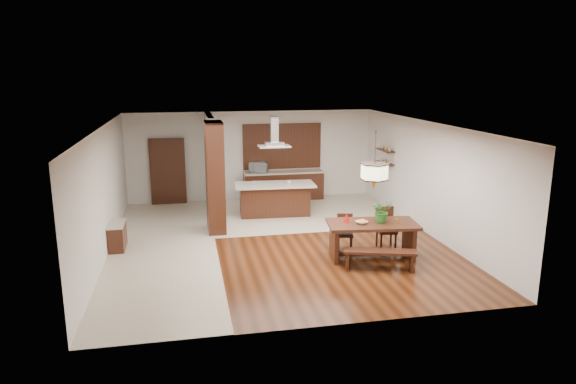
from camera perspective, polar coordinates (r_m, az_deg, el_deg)
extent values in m
plane|color=#38190A|center=(12.89, -1.31, -5.48)|extent=(9.00, 9.00, 0.00)
cube|color=white|center=(12.28, -1.38, 7.46)|extent=(8.00, 9.00, 0.04)
cube|color=silver|center=(16.88, -4.05, 4.03)|extent=(8.00, 0.04, 2.90)
cube|color=silver|center=(8.27, 4.19, -5.72)|extent=(8.00, 0.04, 2.90)
cube|color=silver|center=(12.46, -19.77, 0.00)|extent=(0.04, 9.00, 2.90)
cube|color=silver|center=(13.76, 15.28, 1.51)|extent=(0.04, 9.00, 2.90)
cube|color=beige|center=(12.73, -13.66, -6.09)|extent=(2.50, 9.00, 0.01)
cube|color=beige|center=(15.47, 1.61, -2.26)|extent=(5.50, 4.00, 0.01)
cube|color=#361B0D|center=(12.28, -1.38, 7.39)|extent=(8.00, 9.00, 0.02)
cube|color=black|center=(13.51, -8.11, 1.64)|extent=(0.45, 1.00, 2.90)
cube|color=silver|center=(15.57, -8.59, 3.14)|extent=(0.18, 2.40, 2.90)
cube|color=black|center=(12.91, -18.42, -4.67)|extent=(0.37, 0.88, 0.63)
cube|color=black|center=(16.72, -13.20, 2.23)|extent=(1.10, 0.20, 2.10)
cube|color=black|center=(16.93, -0.50, 0.64)|extent=(2.60, 0.60, 0.90)
cube|color=beige|center=(16.83, -0.51, 2.22)|extent=(2.60, 0.62, 0.05)
cube|color=#A55F31|center=(16.95, -0.68, 5.13)|extent=(2.60, 0.08, 1.50)
cube|color=black|center=(16.04, 10.73, 3.17)|extent=(0.26, 0.90, 0.04)
cube|color=black|center=(15.98, 10.79, 4.59)|extent=(0.26, 0.90, 0.04)
cube|color=black|center=(11.68, 9.36, -3.54)|extent=(2.10, 1.24, 0.07)
cube|color=black|center=(11.63, 5.12, -5.63)|extent=(0.19, 0.80, 0.77)
cube|color=black|center=(12.03, 13.31, -5.30)|extent=(0.19, 0.80, 0.77)
imported|color=#276822|center=(11.69, 10.39, -2.07)|extent=(0.56, 0.51, 0.52)
imported|color=beige|center=(11.55, 8.16, -3.36)|extent=(0.31, 0.31, 0.06)
cone|color=#B70F0D|center=(11.60, 6.53, -2.84)|extent=(0.18, 0.18, 0.21)
cylinder|color=gold|center=(11.71, 11.97, -3.16)|extent=(0.09, 0.09, 0.11)
cube|color=black|center=(15.08, -1.50, -0.92)|extent=(2.05, 0.87, 0.90)
cube|color=beige|center=(14.92, -1.48, 0.81)|extent=(2.36, 1.13, 0.05)
imported|color=silver|center=(14.90, 0.11, 1.08)|extent=(0.15, 0.15, 0.09)
imported|color=#B9BBC1|center=(16.69, -3.28, 2.76)|extent=(0.68, 0.57, 0.32)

